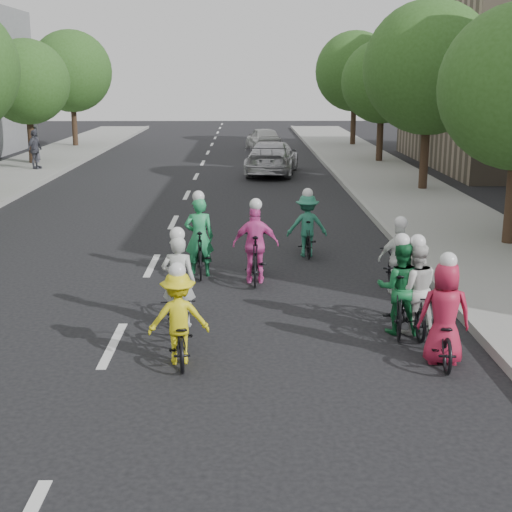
{
  "coord_description": "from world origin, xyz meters",
  "views": [
    {
      "loc": [
        2.16,
        -10.86,
        4.22
      ],
      "look_at": [
        2.35,
        1.91,
        1.0
      ],
      "focal_mm": 50.0,
      "sensor_mm": 36.0,
      "label": 1
    }
  ],
  "objects_px": {
    "cyclist_0": "(179,294)",
    "cyclist_6": "(414,298)",
    "cyclist_1": "(399,295)",
    "cyclist_3": "(256,251)",
    "spectator_2": "(34,144)",
    "cyclist_7": "(307,230)",
    "cyclist_4": "(443,324)",
    "spectator_1": "(35,149)",
    "follow_car_trail": "(263,139)",
    "cyclist_5": "(200,246)",
    "follow_car_lead": "(272,158)",
    "cyclist_2": "(179,325)",
    "cyclist_8": "(398,267)"
  },
  "relations": [
    {
      "from": "cyclist_4",
      "to": "follow_car_lead",
      "type": "xyz_separation_m",
      "value": [
        -1.8,
        21.46,
        0.13
      ]
    },
    {
      "from": "spectator_2",
      "to": "cyclist_3",
      "type": "bearing_deg",
      "value": -168.55
    },
    {
      "from": "cyclist_4",
      "to": "spectator_2",
      "type": "xyz_separation_m",
      "value": [
        -13.31,
        25.01,
        0.4
      ]
    },
    {
      "from": "cyclist_1",
      "to": "cyclist_7",
      "type": "relative_size",
      "value": 1.12
    },
    {
      "from": "cyclist_4",
      "to": "cyclist_7",
      "type": "xyz_separation_m",
      "value": [
        -1.5,
        6.65,
        0.04
      ]
    },
    {
      "from": "cyclist_2",
      "to": "cyclist_4",
      "type": "bearing_deg",
      "value": 171.73
    },
    {
      "from": "cyclist_0",
      "to": "spectator_2",
      "type": "xyz_separation_m",
      "value": [
        -9.18,
        23.29,
        0.44
      ]
    },
    {
      "from": "cyclist_0",
      "to": "spectator_2",
      "type": "relative_size",
      "value": 1.03
    },
    {
      "from": "cyclist_0",
      "to": "cyclist_4",
      "type": "relative_size",
      "value": 1.02
    },
    {
      "from": "cyclist_7",
      "to": "spectator_2",
      "type": "bearing_deg",
      "value": -59.42
    },
    {
      "from": "cyclist_8",
      "to": "spectator_1",
      "type": "distance_m",
      "value": 22.6
    },
    {
      "from": "cyclist_0",
      "to": "cyclist_6",
      "type": "distance_m",
      "value": 4.01
    },
    {
      "from": "follow_car_lead",
      "to": "spectator_1",
      "type": "bearing_deg",
      "value": 3.39
    },
    {
      "from": "cyclist_4",
      "to": "spectator_1",
      "type": "xyz_separation_m",
      "value": [
        -12.5,
        22.35,
        0.42
      ]
    },
    {
      "from": "cyclist_2",
      "to": "spectator_2",
      "type": "distance_m",
      "value": 26.63
    },
    {
      "from": "cyclist_5",
      "to": "spectator_2",
      "type": "bearing_deg",
      "value": -69.71
    },
    {
      "from": "cyclist_3",
      "to": "cyclist_6",
      "type": "distance_m",
      "value": 4.08
    },
    {
      "from": "cyclist_6",
      "to": "cyclist_4",
      "type": "bearing_deg",
      "value": 95.76
    },
    {
      "from": "spectator_2",
      "to": "cyclist_7",
      "type": "bearing_deg",
      "value": -162.9
    },
    {
      "from": "cyclist_0",
      "to": "cyclist_4",
      "type": "xyz_separation_m",
      "value": [
        4.13,
        -1.73,
        0.04
      ]
    },
    {
      "from": "follow_car_lead",
      "to": "follow_car_trail",
      "type": "distance_m",
      "value": 10.72
    },
    {
      "from": "cyclist_3",
      "to": "follow_car_trail",
      "type": "relative_size",
      "value": 0.45
    },
    {
      "from": "cyclist_2",
      "to": "cyclist_6",
      "type": "height_order",
      "value": "cyclist_6"
    },
    {
      "from": "cyclist_2",
      "to": "cyclist_4",
      "type": "distance_m",
      "value": 3.99
    },
    {
      "from": "follow_car_trail",
      "to": "cyclist_2",
      "type": "bearing_deg",
      "value": 76.59
    },
    {
      "from": "cyclist_7",
      "to": "spectator_2",
      "type": "relative_size",
      "value": 0.97
    },
    {
      "from": "cyclist_1",
      "to": "follow_car_lead",
      "type": "height_order",
      "value": "cyclist_1"
    },
    {
      "from": "cyclist_3",
      "to": "cyclist_6",
      "type": "bearing_deg",
      "value": 131.93
    },
    {
      "from": "cyclist_4",
      "to": "spectator_1",
      "type": "height_order",
      "value": "spectator_1"
    },
    {
      "from": "cyclist_5",
      "to": "follow_car_lead",
      "type": "relative_size",
      "value": 0.37
    },
    {
      "from": "cyclist_5",
      "to": "spectator_1",
      "type": "relative_size",
      "value": 1.07
    },
    {
      "from": "cyclist_2",
      "to": "cyclist_6",
      "type": "bearing_deg",
      "value": -169.76
    },
    {
      "from": "spectator_1",
      "to": "cyclist_3",
      "type": "bearing_deg",
      "value": -135.14
    },
    {
      "from": "cyclist_1",
      "to": "spectator_2",
      "type": "bearing_deg",
      "value": -52.58
    },
    {
      "from": "cyclist_0",
      "to": "follow_car_trail",
      "type": "height_order",
      "value": "cyclist_0"
    },
    {
      "from": "cyclist_3",
      "to": "spectator_1",
      "type": "relative_size",
      "value": 1.03
    },
    {
      "from": "cyclist_1",
      "to": "spectator_2",
      "type": "relative_size",
      "value": 1.08
    },
    {
      "from": "spectator_1",
      "to": "follow_car_trail",
      "type": "bearing_deg",
      "value": -30.73
    },
    {
      "from": "cyclist_1",
      "to": "cyclist_4",
      "type": "xyz_separation_m",
      "value": [
        0.4,
        -1.32,
        -0.06
      ]
    },
    {
      "from": "cyclist_2",
      "to": "cyclist_1",
      "type": "bearing_deg",
      "value": -168.02
    },
    {
      "from": "cyclist_1",
      "to": "cyclist_3",
      "type": "relative_size",
      "value": 1.03
    },
    {
      "from": "cyclist_1",
      "to": "cyclist_4",
      "type": "height_order",
      "value": "cyclist_4"
    },
    {
      "from": "cyclist_6",
      "to": "spectator_2",
      "type": "bearing_deg",
      "value": -61.62
    },
    {
      "from": "cyclist_6",
      "to": "spectator_1",
      "type": "relative_size",
      "value": 0.98
    },
    {
      "from": "cyclist_1",
      "to": "cyclist_3",
      "type": "distance_m",
      "value": 3.89
    },
    {
      "from": "cyclist_2",
      "to": "cyclist_7",
      "type": "xyz_separation_m",
      "value": [
        2.49,
        6.58,
        0.07
      ]
    },
    {
      "from": "cyclist_6",
      "to": "follow_car_trail",
      "type": "bearing_deg",
      "value": -87.36
    },
    {
      "from": "cyclist_7",
      "to": "spectator_1",
      "type": "height_order",
      "value": "spectator_1"
    },
    {
      "from": "cyclist_6",
      "to": "cyclist_2",
      "type": "bearing_deg",
      "value": 16.83
    },
    {
      "from": "cyclist_5",
      "to": "cyclist_6",
      "type": "distance_m",
      "value": 5.3
    }
  ]
}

